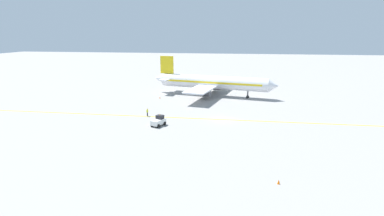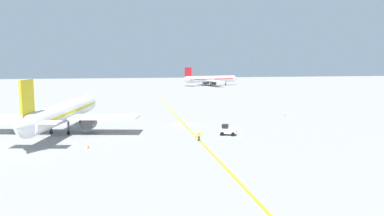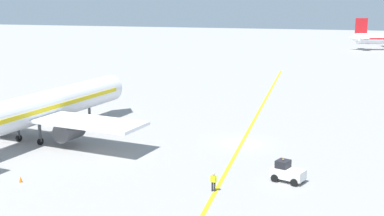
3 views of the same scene
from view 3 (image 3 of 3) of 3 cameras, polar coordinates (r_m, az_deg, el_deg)
name	(u,v)px [view 3 (image 3 of 3)]	position (r m, az deg, el deg)	size (l,w,h in m)	color
ground_plane	(242,143)	(61.90, 5.32, -3.78)	(400.00, 400.00, 0.00)	gray
apron_yellow_centreline	(242,143)	(61.90, 5.32, -3.78)	(0.40, 120.00, 0.01)	yellow
airplane_at_gate	(37,109)	(64.74, -16.20, -0.12)	(28.48, 35.35, 10.60)	white
baggage_tug_white	(287,172)	(50.05, 10.12, -6.75)	(3.34, 2.61, 2.11)	white
ground_crew_worker	(214,181)	(46.97, 2.31, -7.83)	(0.58, 0.25, 1.68)	#23232D
traffic_cone_mid_apron	(21,179)	(51.75, -17.81, -7.25)	(0.32, 0.32, 0.55)	orange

